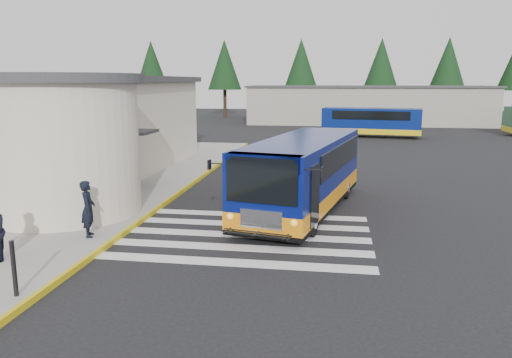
# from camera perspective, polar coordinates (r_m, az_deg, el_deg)

# --- Properties ---
(ground) EXTENTS (140.00, 140.00, 0.00)m
(ground) POSITION_cam_1_polar(r_m,az_deg,el_deg) (16.27, 0.44, -5.66)
(ground) COLOR black
(ground) RESTS_ON ground
(sidewalk) EXTENTS (10.00, 34.00, 0.15)m
(sidewalk) POSITION_cam_1_polar(r_m,az_deg,el_deg) (22.91, -20.88, -1.26)
(sidewalk) COLOR gray
(sidewalk) RESTS_ON ground
(curb_strip) EXTENTS (0.12, 34.00, 0.16)m
(curb_strip) POSITION_cam_1_polar(r_m,az_deg,el_deg) (20.92, -8.99, -1.76)
(curb_strip) COLOR gold
(curb_strip) RESTS_ON ground
(station_building) EXTENTS (12.70, 18.70, 4.80)m
(station_building) POSITION_cam_1_polar(r_m,az_deg,el_deg) (25.96, -21.67, 5.64)
(station_building) COLOR beige
(station_building) RESTS_ON ground
(crosswalk) EXTENTS (8.00, 5.35, 0.01)m
(crosswalk) POSITION_cam_1_polar(r_m,az_deg,el_deg) (15.59, -1.82, -6.39)
(crosswalk) COLOR silver
(crosswalk) RESTS_ON ground
(depot_building) EXTENTS (26.40, 8.40, 4.20)m
(depot_building) POSITION_cam_1_polar(r_m,az_deg,el_deg) (57.59, 12.62, 8.28)
(depot_building) COLOR gray
(depot_building) RESTS_ON ground
(tree_line) EXTENTS (58.40, 4.40, 10.00)m
(tree_line) POSITION_cam_1_polar(r_m,az_deg,el_deg) (65.57, 12.60, 12.68)
(tree_line) COLOR black
(tree_line) RESTS_ON ground
(transit_bus) EXTENTS (4.70, 9.74, 2.67)m
(transit_bus) POSITION_cam_1_polar(r_m,az_deg,el_deg) (18.19, 5.36, 0.24)
(transit_bus) COLOR #08125F
(transit_bus) RESTS_ON ground
(pedestrian_a) EXTENTS (0.62, 0.73, 1.69)m
(pedestrian_a) POSITION_cam_1_polar(r_m,az_deg,el_deg) (15.56, -18.65, -3.24)
(pedestrian_a) COLOR black
(pedestrian_a) RESTS_ON sidewalk
(bollard) EXTENTS (0.10, 0.10, 1.24)m
(bollard) POSITION_cam_1_polar(r_m,az_deg,el_deg) (11.98, -25.93, -9.18)
(bollard) COLOR black
(bollard) RESTS_ON sidewalk
(far_bus_a) EXTENTS (8.43, 3.46, 2.11)m
(far_bus_a) POSITION_cam_1_polar(r_m,az_deg,el_deg) (43.79, 13.04, 6.49)
(far_bus_a) COLOR #07175A
(far_bus_a) RESTS_ON ground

